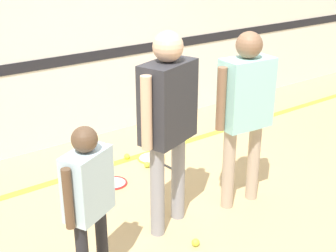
{
  "coord_description": "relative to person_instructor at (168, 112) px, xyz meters",
  "views": [
    {
      "loc": [
        -2.3,
        -2.67,
        2.37
      ],
      "look_at": [
        -0.25,
        0.15,
        0.94
      ],
      "focal_mm": 50.0,
      "sensor_mm": 36.0,
      "label": 1
    }
  ],
  "objects": [
    {
      "name": "wall_back",
      "position": [
        0.25,
        2.17,
        0.54
      ],
      "size": [
        16.0,
        0.07,
        3.2
      ],
      "color": "silver",
      "rests_on": "ground_plane"
    },
    {
      "name": "tennis_ball_by_spare_racket",
      "position": [
        0.38,
        1.32,
        -1.02
      ],
      "size": [
        0.07,
        0.07,
        0.07
      ],
      "primitive_type": "sphere",
      "color": "#CCE038",
      "rests_on": "ground_plane"
    },
    {
      "name": "person_student_right",
      "position": [
        0.77,
        -0.09,
        -0.05
      ],
      "size": [
        0.62,
        0.29,
        1.63
      ],
      "rotation": [
        0.0,
        0.0,
        3.06
      ],
      "color": "tan",
      "rests_on": "ground_plane"
    },
    {
      "name": "person_student_left",
      "position": [
        -0.88,
        -0.3,
        -0.29
      ],
      "size": [
        0.43,
        0.33,
        1.24
      ],
      "rotation": [
        0.0,
        0.0,
        0.46
      ],
      "color": "#232328",
      "rests_on": "ground_plane"
    },
    {
      "name": "racket_second_spare",
      "position": [
        -0.03,
        0.93,
        -1.04
      ],
      "size": [
        0.39,
        0.49,
        0.03
      ],
      "rotation": [
        0.0,
        0.0,
        2.14
      ],
      "color": "red",
      "rests_on": "ground_plane"
    },
    {
      "name": "floor_stripe",
      "position": [
        0.25,
        1.31,
        -1.05
      ],
      "size": [
        14.4,
        0.1,
        0.01
      ],
      "color": "yellow",
      "rests_on": "ground_plane"
    },
    {
      "name": "tennis_ball_near_instructor",
      "position": [
        0.0,
        -0.38,
        -1.02
      ],
      "size": [
        0.07,
        0.07,
        0.07
      ],
      "primitive_type": "sphere",
      "color": "#CCE038",
      "rests_on": "ground_plane"
    },
    {
      "name": "racket_spare_on_floor",
      "position": [
        0.61,
        1.15,
        -1.04
      ],
      "size": [
        0.34,
        0.55,
        0.03
      ],
      "rotation": [
        0.0,
        0.0,
        4.8
      ],
      "color": "#C6D838",
      "rests_on": "ground_plane"
    },
    {
      "name": "ground_plane",
      "position": [
        0.25,
        -0.15,
        -1.05
      ],
      "size": [
        16.0,
        16.0,
        0.0
      ],
      "primitive_type": "plane",
      "color": "tan"
    },
    {
      "name": "person_instructor",
      "position": [
        0.0,
        0.0,
        0.0
      ],
      "size": [
        0.62,
        0.41,
        1.71
      ],
      "rotation": [
        0.0,
        0.0,
        0.34
      ],
      "color": "gray",
      "rests_on": "ground_plane"
    },
    {
      "name": "tennis_ball_stray_left",
      "position": [
        0.45,
        1.02,
        -1.02
      ],
      "size": [
        0.07,
        0.07,
        0.07
      ],
      "primitive_type": "sphere",
      "color": "#CCE038",
      "rests_on": "ground_plane"
    }
  ]
}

